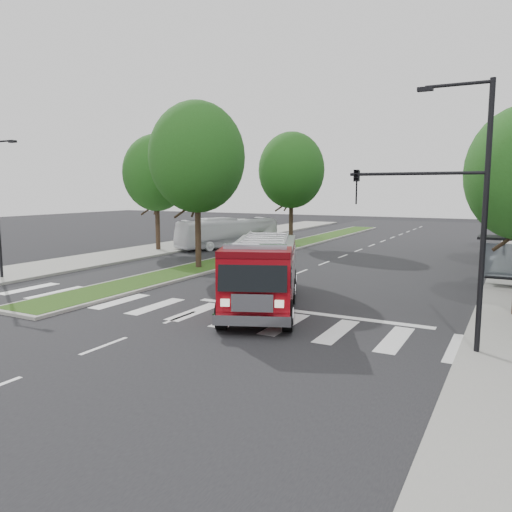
{
  "coord_description": "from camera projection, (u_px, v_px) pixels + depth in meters",
  "views": [
    {
      "loc": [
        11.41,
        -19.23,
        4.95
      ],
      "look_at": [
        0.5,
        1.33,
        1.8
      ],
      "focal_mm": 35.0,
      "sensor_mm": 36.0,
      "label": 1
    }
  ],
  "objects": [
    {
      "name": "streetlight_right_far",
      "position": [
        505.0,
        195.0,
        34.9
      ],
      "size": [
        2.11,
        0.2,
        8.0
      ],
      "color": "black",
      "rests_on": "ground"
    },
    {
      "name": "streetlight_right_near",
      "position": [
        453.0,
        198.0,
        14.64
      ],
      "size": [
        4.08,
        0.22,
        8.0
      ],
      "color": "black",
      "rests_on": "ground"
    },
    {
      "name": "tree_median_far",
      "position": [
        291.0,
        170.0,
        42.22
      ],
      "size": [
        5.6,
        5.6,
        9.72
      ],
      "color": "black",
      "rests_on": "ground"
    },
    {
      "name": "tree_left_mid",
      "position": [
        156.0,
        173.0,
        38.98
      ],
      "size": [
        5.2,
        5.2,
        9.16
      ],
      "color": "black",
      "rests_on": "ground"
    },
    {
      "name": "ground",
      "position": [
        233.0,
        298.0,
        22.8
      ],
      "size": [
        140.0,
        140.0,
        0.0
      ],
      "primitive_type": "plane",
      "color": "black",
      "rests_on": "ground"
    },
    {
      "name": "tree_median_near",
      "position": [
        197.0,
        157.0,
        29.92
      ],
      "size": [
        5.8,
        5.8,
        10.16
      ],
      "color": "black",
      "rests_on": "ground"
    },
    {
      "name": "city_bus",
      "position": [
        228.0,
        233.0,
        41.76
      ],
      "size": [
        5.76,
        9.21,
        2.55
      ],
      "primitive_type": "imported",
      "rotation": [
        0.0,
        0.0,
        -0.43
      ],
      "color": "silver",
      "rests_on": "ground"
    },
    {
      "name": "median",
      "position": [
        281.0,
        248.0,
        41.33
      ],
      "size": [
        3.0,
        50.0,
        0.15
      ],
      "color": "gray",
      "rests_on": "ground"
    },
    {
      "name": "sidewalk_left",
      "position": [
        137.0,
        253.0,
        38.28
      ],
      "size": [
        5.0,
        80.0,
        0.15
      ],
      "primitive_type": "cube",
      "color": "gray",
      "rests_on": "ground"
    },
    {
      "name": "fire_engine",
      "position": [
        262.0,
        274.0,
        20.67
      ],
      "size": [
        5.71,
        9.04,
        3.02
      ],
      "rotation": [
        0.0,
        0.0,
        0.39
      ],
      "color": "#5C050A",
      "rests_on": "ground"
    }
  ]
}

